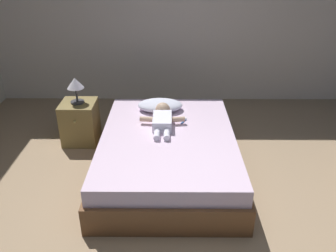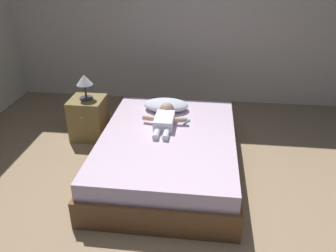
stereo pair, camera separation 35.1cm
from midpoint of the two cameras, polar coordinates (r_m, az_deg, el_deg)
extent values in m
plane|color=#997E5F|center=(3.07, 2.27, -17.27)|extent=(8.00, 8.00, 0.00)
cube|color=silver|center=(5.24, 1.60, 18.92)|extent=(8.00, 0.12, 2.78)
cube|color=brown|center=(3.71, -2.72, -5.64)|extent=(1.43, 1.97, 0.28)
cube|color=silver|center=(3.60, -2.79, -2.68)|extent=(1.38, 1.89, 0.17)
ellipsoid|color=silver|center=(4.08, -3.77, 3.40)|extent=(0.53, 0.35, 0.12)
cube|color=white|center=(3.70, -3.67, 0.71)|extent=(0.20, 0.34, 0.12)
sphere|color=tan|center=(3.91, -3.46, 2.63)|extent=(0.17, 0.17, 0.17)
cylinder|color=tan|center=(3.76, -6.19, 1.06)|extent=(0.16, 0.07, 0.06)
cylinder|color=tan|center=(3.74, -1.04, 1.05)|extent=(0.16, 0.07, 0.06)
cylinder|color=white|center=(3.50, -4.74, -1.48)|extent=(0.06, 0.17, 0.06)
cylinder|color=white|center=(3.49, -3.10, -1.49)|extent=(0.06, 0.17, 0.06)
cube|color=#3E8BED|center=(3.81, -0.06, 0.67)|extent=(0.07, 0.11, 0.01)
cube|color=white|center=(3.85, 0.37, 1.19)|extent=(0.02, 0.03, 0.01)
cube|color=olive|center=(4.40, -16.59, 0.57)|extent=(0.41, 0.41, 0.52)
sphere|color=tan|center=(4.16, -17.59, 0.60)|extent=(0.03, 0.03, 0.03)
cylinder|color=#333338|center=(4.29, -17.06, 3.78)|extent=(0.16, 0.16, 0.02)
cylinder|color=#333338|center=(4.26, -17.23, 4.93)|extent=(0.02, 0.02, 0.17)
cone|color=silver|center=(4.21, -17.50, 6.77)|extent=(0.19, 0.19, 0.12)
camera|label=1|loc=(0.18, -92.86, -1.47)|focal=36.78mm
camera|label=2|loc=(0.18, 87.14, 1.47)|focal=36.78mm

